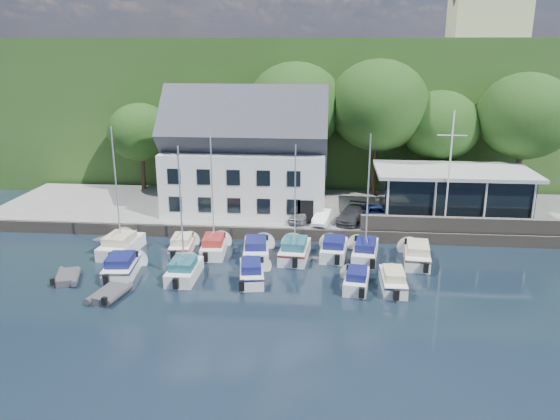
# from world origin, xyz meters

# --- Properties ---
(ground) EXTENTS (180.00, 180.00, 0.00)m
(ground) POSITION_xyz_m (0.00, 0.00, 0.00)
(ground) COLOR black
(ground) RESTS_ON ground
(quay) EXTENTS (60.00, 13.00, 1.00)m
(quay) POSITION_xyz_m (0.00, 17.50, 0.50)
(quay) COLOR gray
(quay) RESTS_ON ground
(quay_face) EXTENTS (60.00, 0.30, 1.00)m
(quay_face) POSITION_xyz_m (0.00, 11.00, 0.50)
(quay_face) COLOR #5F554C
(quay_face) RESTS_ON ground
(hillside) EXTENTS (160.00, 75.00, 16.00)m
(hillside) POSITION_xyz_m (0.00, 62.00, 8.00)
(hillside) COLOR #2D4C1C
(hillside) RESTS_ON ground
(field_patch) EXTENTS (50.00, 30.00, 0.30)m
(field_patch) POSITION_xyz_m (8.00, 70.00, 16.15)
(field_patch) COLOR #536633
(field_patch) RESTS_ON hillside
(farmhouse) EXTENTS (10.40, 7.00, 8.20)m
(farmhouse) POSITION_xyz_m (22.00, 52.00, 20.10)
(farmhouse) COLOR beige
(farmhouse) RESTS_ON hillside
(harbor_building) EXTENTS (14.40, 8.20, 8.70)m
(harbor_building) POSITION_xyz_m (-7.00, 16.50, 5.35)
(harbor_building) COLOR white
(harbor_building) RESTS_ON quay
(club_pavilion) EXTENTS (13.20, 7.20, 4.10)m
(club_pavilion) POSITION_xyz_m (11.00, 16.00, 3.05)
(club_pavilion) COLOR black
(club_pavilion) RESTS_ON quay
(seawall) EXTENTS (18.00, 0.50, 1.20)m
(seawall) POSITION_xyz_m (12.00, 11.40, 1.60)
(seawall) COLOR #5F554C
(seawall) RESTS_ON quay
(gangway) EXTENTS (1.20, 6.00, 1.40)m
(gangway) POSITION_xyz_m (-16.50, 9.00, 0.00)
(gangway) COLOR silver
(gangway) RESTS_ON ground
(car_silver) EXTENTS (2.24, 3.76, 1.20)m
(car_silver) POSITION_xyz_m (-1.91, 13.08, 1.60)
(car_silver) COLOR #9D9DA1
(car_silver) RESTS_ON quay
(car_white) EXTENTS (2.03, 3.74, 1.17)m
(car_white) POSITION_xyz_m (0.00, 12.85, 1.58)
(car_white) COLOR white
(car_white) RESTS_ON quay
(car_dgrey) EXTENTS (3.04, 4.74, 1.28)m
(car_dgrey) POSITION_xyz_m (2.36, 13.35, 1.64)
(car_dgrey) COLOR #302F34
(car_dgrey) RESTS_ON quay
(car_blue) EXTENTS (1.82, 4.13, 1.39)m
(car_blue) POSITION_xyz_m (4.34, 13.55, 1.69)
(car_blue) COLOR #2D3E8C
(car_blue) RESTS_ON quay
(flagpole) EXTENTS (2.27, 0.20, 9.47)m
(flagpole) POSITION_xyz_m (9.79, 12.25, 5.74)
(flagpole) COLOR white
(flagpole) RESTS_ON quay
(tree_0) EXTENTS (6.45, 6.45, 8.82)m
(tree_0) POSITION_xyz_m (-18.74, 22.64, 5.41)
(tree_0) COLOR #19340F
(tree_0) RESTS_ON quay
(tree_1) EXTENTS (7.79, 7.79, 10.64)m
(tree_1) POSITION_xyz_m (-11.99, 22.03, 6.32)
(tree_1) COLOR #19340F
(tree_1) RESTS_ON quay
(tree_2) EXTENTS (9.42, 9.42, 12.87)m
(tree_2) POSITION_xyz_m (-3.07, 22.70, 7.44)
(tree_2) COLOR #19340F
(tree_2) RESTS_ON quay
(tree_3) EXTENTS (9.62, 9.62, 13.15)m
(tree_3) POSITION_xyz_m (4.87, 22.39, 7.57)
(tree_3) COLOR #19340F
(tree_3) RESTS_ON quay
(tree_4) EXTENTS (7.53, 7.53, 10.29)m
(tree_4) POSITION_xyz_m (10.79, 22.34, 6.14)
(tree_4) COLOR #19340F
(tree_4) RESTS_ON quay
(tree_5) EXTENTS (8.80, 8.80, 12.02)m
(tree_5) POSITION_xyz_m (18.15, 21.29, 7.01)
(tree_5) COLOR #19340F
(tree_5) RESTS_ON quay
(boat_r1_0) EXTENTS (2.84, 6.59, 9.45)m
(boat_r1_0) POSITION_xyz_m (-15.33, 7.04, 4.72)
(boat_r1_0) COLOR white
(boat_r1_0) RESTS_ON ground
(boat_r1_1) EXTENTS (2.13, 5.54, 8.22)m
(boat_r1_1) POSITION_xyz_m (-10.73, 7.75, 4.11)
(boat_r1_1) COLOR white
(boat_r1_1) RESTS_ON ground
(boat_r1_2) EXTENTS (2.31, 6.05, 8.77)m
(boat_r1_2) POSITION_xyz_m (-8.25, 7.66, 4.38)
(boat_r1_2) COLOR white
(boat_r1_2) RESTS_ON ground
(boat_r1_3) EXTENTS (2.69, 6.33, 1.46)m
(boat_r1_3) POSITION_xyz_m (-4.95, 7.25, 0.73)
(boat_r1_3) COLOR white
(boat_r1_3) RESTS_ON ground
(boat_r1_4) EXTENTS (2.58, 6.18, 9.58)m
(boat_r1_4) POSITION_xyz_m (-2.06, 7.12, 4.79)
(boat_r1_4) COLOR white
(boat_r1_4) RESTS_ON ground
(boat_r1_5) EXTENTS (2.51, 5.72, 1.50)m
(boat_r1_5) POSITION_xyz_m (0.87, 7.80, 0.75)
(boat_r1_5) COLOR white
(boat_r1_5) RESTS_ON ground
(boat_r1_6) EXTENTS (2.74, 6.68, 8.99)m
(boat_r1_6) POSITION_xyz_m (3.18, 7.59, 4.50)
(boat_r1_6) COLOR white
(boat_r1_6) RESTS_ON ground
(boat_r1_7) EXTENTS (2.64, 6.67, 1.52)m
(boat_r1_7) POSITION_xyz_m (6.89, 7.18, 0.76)
(boat_r1_7) COLOR white
(boat_r1_7) RESTS_ON ground
(boat_r2_0) EXTENTS (2.74, 6.01, 1.49)m
(boat_r2_0) POSITION_xyz_m (-13.72, 2.99, 0.75)
(boat_r2_0) COLOR white
(boat_r2_0) RESTS_ON ground
(boat_r2_1) EXTENTS (2.00, 5.61, 8.79)m
(boat_r2_1) POSITION_xyz_m (-9.31, 2.80, 4.39)
(boat_r2_1) COLOR white
(boat_r2_1) RESTS_ON ground
(boat_r2_2) EXTENTS (2.55, 5.81, 1.43)m
(boat_r2_2) POSITION_xyz_m (-4.70, 2.85, 0.72)
(boat_r2_2) COLOR white
(boat_r2_2) RESTS_ON ground
(boat_r2_3) EXTENTS (2.23, 5.10, 1.35)m
(boat_r2_3) POSITION_xyz_m (2.30, 2.29, 0.67)
(boat_r2_3) COLOR white
(boat_r2_3) RESTS_ON ground
(boat_r2_4) EXTENTS (1.66, 5.63, 1.37)m
(boat_r2_4) POSITION_xyz_m (4.67, 2.44, 0.68)
(boat_r2_4) COLOR white
(boat_r2_4) RESTS_ON ground
(dinghy_0) EXTENTS (2.46, 3.16, 0.65)m
(dinghy_0) POSITION_xyz_m (-17.08, 1.71, 0.32)
(dinghy_0) COLOR #39383D
(dinghy_0) RESTS_ON ground
(dinghy_1) EXTENTS (2.30, 3.24, 0.69)m
(dinghy_1) POSITION_xyz_m (-13.21, -0.66, 0.34)
(dinghy_1) COLOR #39383D
(dinghy_1) RESTS_ON ground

